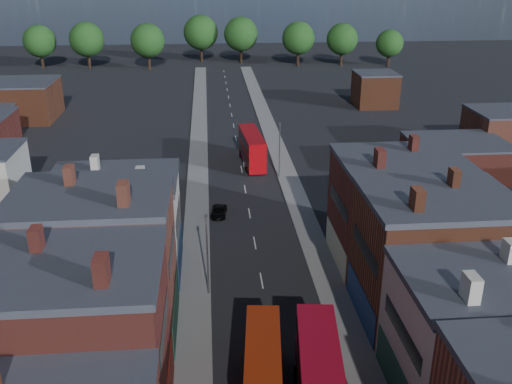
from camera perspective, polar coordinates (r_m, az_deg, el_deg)
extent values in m
cube|color=gray|center=(72.47, -5.91, -1.62)|extent=(3.00, 200.00, 0.12)
cube|color=gray|center=(73.30, 4.30, -1.27)|extent=(3.00, 200.00, 0.12)
cylinder|color=slate|center=(52.76, -4.89, -6.47)|extent=(0.16, 0.16, 8.00)
cube|color=slate|center=(50.96, -5.03, -2.53)|extent=(0.25, 0.70, 0.25)
cylinder|color=slate|center=(80.97, 2.37, 4.09)|extent=(0.16, 0.16, 8.00)
cube|color=slate|center=(79.80, 2.42, 6.81)|extent=(0.25, 0.70, 0.25)
cube|color=#AF280A|center=(41.54, 0.69, -17.92)|extent=(3.53, 11.06, 4.35)
cube|color=black|center=(40.88, 0.70, -16.82)|extent=(3.50, 10.20, 0.89)
cylinder|color=black|center=(45.53, -0.94, -17.02)|extent=(0.39, 1.01, 0.99)
cylinder|color=black|center=(45.53, 2.31, -17.04)|extent=(0.39, 1.01, 0.99)
cube|color=black|center=(39.86, 6.45, -17.43)|extent=(4.08, 11.40, 0.99)
cylinder|color=black|center=(44.93, 4.03, -17.62)|extent=(0.46, 1.13, 1.10)
cylinder|color=black|center=(45.13, 7.70, -17.58)|extent=(0.46, 1.13, 1.10)
cube|color=#A8070C|center=(86.88, -0.41, 4.45)|extent=(3.43, 11.53, 4.55)
cube|color=black|center=(87.15, -0.41, 3.90)|extent=(3.43, 10.63, 0.93)
cube|color=black|center=(86.55, -0.42, 5.13)|extent=(3.43, 10.63, 0.93)
cylinder|color=black|center=(83.99, -0.90, 2.27)|extent=(0.39, 1.05, 1.03)
cylinder|color=black|center=(84.37, 0.84, 2.37)|extent=(0.39, 1.05, 1.03)
cylinder|color=black|center=(90.79, -1.57, 3.83)|extent=(0.39, 1.05, 1.03)
cylinder|color=black|center=(91.15, 0.04, 3.91)|extent=(0.39, 1.05, 1.03)
imported|color=black|center=(70.13, -3.74, -1.96)|extent=(2.23, 4.06, 1.08)
imported|color=#B8B8B8|center=(87.96, -0.79, 3.27)|extent=(1.89, 4.14, 1.18)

